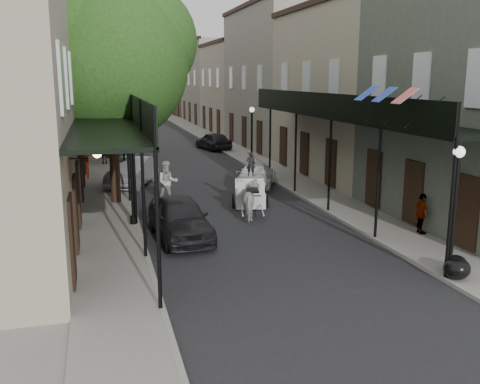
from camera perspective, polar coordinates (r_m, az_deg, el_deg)
ground at (r=16.18m, az=5.05°, el=-8.27°), size 140.00×140.00×0.00m
road at (r=35.09m, az=-6.12°, el=2.83°), size 8.00×90.00×0.01m
sidewalk_left at (r=34.69m, az=-14.31°, el=2.50°), size 2.20×90.00×0.12m
sidewalk_right at (r=36.17m, az=1.74°, el=3.25°), size 2.20×90.00×0.12m
building_row_left at (r=44.37m, az=-19.61°, el=10.94°), size 5.00×80.00×10.50m
building_row_right at (r=46.36m, az=2.53°, el=11.64°), size 5.00×80.00×10.50m
gallery_left at (r=21.28m, az=-13.75°, el=7.54°), size 2.20×18.05×4.88m
gallery_right at (r=23.53m, az=10.50°, el=8.08°), size 2.20×18.05×4.88m
tree_near at (r=24.45m, az=-12.81°, el=13.85°), size 7.31×6.80×9.63m
tree_far at (r=38.43m, az=-13.72°, el=12.09°), size 6.45×6.00×8.61m
lamppost_right_near at (r=15.81m, az=21.87°, el=-1.84°), size 0.32×0.32×3.71m
lamppost_left at (r=20.58m, az=-11.48°, el=1.87°), size 0.32×0.32×3.71m
lamppost_right_far at (r=33.76m, az=1.27°, el=6.03°), size 0.32×0.32×3.71m
horse at (r=21.64m, az=1.33°, el=-0.89°), size 1.21×1.93×1.51m
carriage at (r=23.89m, az=1.04°, el=0.91°), size 1.86×2.46×2.53m
pedestrian_walking at (r=24.44m, az=-7.75°, el=1.03°), size 0.96×0.76×1.94m
pedestrian_sidewalk_left at (r=35.84m, az=-14.30°, el=4.26°), size 1.10×0.65×1.68m
pedestrian_sidewalk_right at (r=20.19m, az=18.81°, el=-2.20°), size 0.50×0.91×1.47m
car_left_near at (r=19.06m, az=-6.43°, el=-2.77°), size 2.08×4.53×1.50m
car_left_mid at (r=28.70m, az=-11.40°, el=2.08°), size 3.18×4.77×1.49m
car_left_far at (r=44.75m, az=-12.77°, el=5.54°), size 4.32×5.82×1.47m
car_right_near at (r=28.00m, az=1.76°, el=1.80°), size 3.29×4.59×1.23m
car_right_far at (r=42.65m, az=-2.87°, el=5.48°), size 2.53×4.42×1.42m
trash_bags at (r=16.37m, az=22.09°, el=-7.40°), size 0.98×1.13×0.62m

